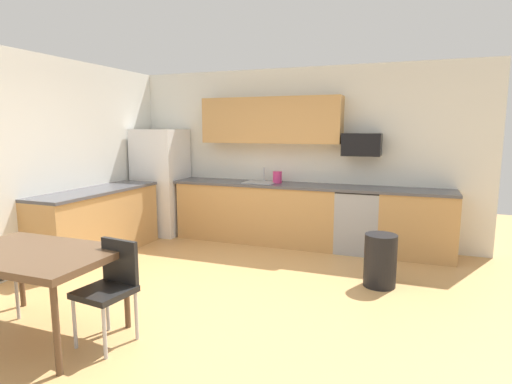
% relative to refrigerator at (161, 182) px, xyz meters
% --- Properties ---
extents(ground_plane, '(12.00, 12.00, 0.00)m').
position_rel_refrigerator_xyz_m(ground_plane, '(2.18, -2.22, -0.88)').
color(ground_plane, tan).
extents(wall_back, '(5.80, 0.10, 2.70)m').
position_rel_refrigerator_xyz_m(wall_back, '(2.18, 0.43, 0.47)').
color(wall_back, silver).
rests_on(wall_back, ground).
extents(wall_left, '(0.10, 5.80, 2.70)m').
position_rel_refrigerator_xyz_m(wall_left, '(-0.47, -2.22, 0.47)').
color(wall_left, silver).
rests_on(wall_left, ground).
extents(cabinet_run_back, '(2.54, 0.60, 0.90)m').
position_rel_refrigerator_xyz_m(cabinet_run_back, '(1.70, 0.08, -0.43)').
color(cabinet_run_back, tan).
rests_on(cabinet_run_back, ground).
extents(cabinet_run_back_right, '(1.01, 0.60, 0.90)m').
position_rel_refrigerator_xyz_m(cabinet_run_back_right, '(4.08, 0.08, -0.43)').
color(cabinet_run_back_right, tan).
rests_on(cabinet_run_back_right, ground).
extents(cabinet_run_left, '(0.60, 2.00, 0.90)m').
position_rel_refrigerator_xyz_m(cabinet_run_left, '(-0.12, -1.42, -0.43)').
color(cabinet_run_left, tan).
rests_on(cabinet_run_left, ground).
extents(countertop_back, '(4.80, 0.64, 0.04)m').
position_rel_refrigerator_xyz_m(countertop_back, '(2.18, 0.08, 0.04)').
color(countertop_back, '#4C4C51').
rests_on(countertop_back, cabinet_run_back).
extents(countertop_left, '(0.64, 2.00, 0.04)m').
position_rel_refrigerator_xyz_m(countertop_left, '(-0.12, -1.42, 0.04)').
color(countertop_left, '#4C4C51').
rests_on(countertop_left, cabinet_run_left).
extents(upper_cabinets_back, '(2.20, 0.34, 0.70)m').
position_rel_refrigerator_xyz_m(upper_cabinets_back, '(1.88, 0.21, 1.02)').
color(upper_cabinets_back, tan).
extents(refrigerator, '(0.76, 0.70, 1.76)m').
position_rel_refrigerator_xyz_m(refrigerator, '(0.00, 0.00, 0.00)').
color(refrigerator, white).
rests_on(refrigerator, ground).
extents(oven_range, '(0.60, 0.60, 0.91)m').
position_rel_refrigerator_xyz_m(oven_range, '(3.27, 0.08, -0.43)').
color(oven_range, '#999BA0').
rests_on(oven_range, ground).
extents(microwave, '(0.54, 0.36, 0.32)m').
position_rel_refrigerator_xyz_m(microwave, '(3.27, 0.18, 0.67)').
color(microwave, black).
extents(sink_basin, '(0.48, 0.40, 0.14)m').
position_rel_refrigerator_xyz_m(sink_basin, '(1.76, 0.08, -0.00)').
color(sink_basin, '#A5A8AD').
rests_on(sink_basin, countertop_back).
extents(sink_faucet, '(0.02, 0.02, 0.24)m').
position_rel_refrigerator_xyz_m(sink_faucet, '(1.76, 0.26, 0.16)').
color(sink_faucet, '#B2B5BA').
rests_on(sink_faucet, countertop_back).
extents(dining_table, '(1.40, 0.90, 0.75)m').
position_rel_refrigerator_xyz_m(dining_table, '(1.00, -3.45, -0.19)').
color(dining_table, brown).
rests_on(dining_table, ground).
extents(chair_near_table, '(0.45, 0.45, 0.85)m').
position_rel_refrigerator_xyz_m(chair_near_table, '(1.67, -3.29, -0.38)').
color(chair_near_table, black).
rests_on(chair_near_table, ground).
extents(trash_bin, '(0.36, 0.36, 0.60)m').
position_rel_refrigerator_xyz_m(trash_bin, '(3.68, -1.23, -0.58)').
color(trash_bin, black).
rests_on(trash_bin, ground).
extents(kettle, '(0.14, 0.14, 0.20)m').
position_rel_refrigerator_xyz_m(kettle, '(2.02, 0.13, 0.14)').
color(kettle, '#CC3372').
rests_on(kettle, countertop_back).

